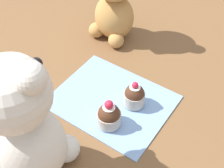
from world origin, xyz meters
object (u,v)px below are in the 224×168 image
Objects in this scene: cupcake_near_cream_bear at (109,116)px; cupcake_near_tan_bear at (134,96)px; teddy_bear_cream at (23,124)px; teddy_bear_tan at (114,1)px.

cupcake_near_cream_bear is 1.05× the size of cupcake_near_tan_bear.
cupcake_near_tan_bear is (-0.01, -0.08, 0.00)m from cupcake_near_cream_bear.
teddy_bear_cream is 0.20m from cupcake_near_cream_bear.
cupcake_near_cream_bear is at bearing 79.39° from cupcake_near_tan_bear.
teddy_bear_tan is at bearing -88.98° from teddy_bear_cream.
teddy_bear_cream is 0.26m from cupcake_near_tan_bear.
teddy_bear_tan is 3.34× the size of cupcake_near_cream_bear.
cupcake_near_cream_bear reaches higher than cupcake_near_tan_bear.
teddy_bear_tan is at bearing -45.47° from cupcake_near_tan_bear.
cupcake_near_cream_bear is (-0.06, -0.16, -0.10)m from teddy_bear_cream.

